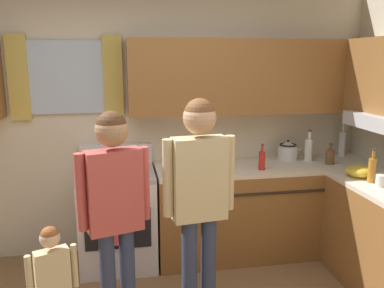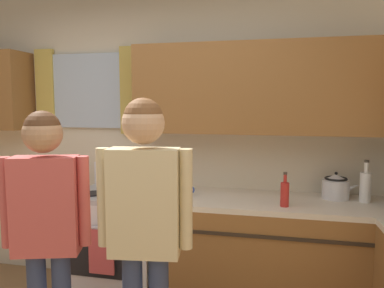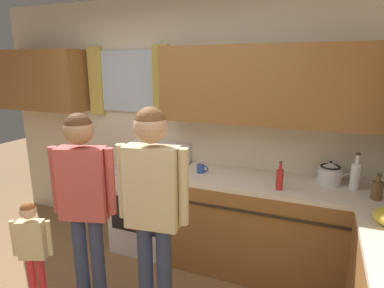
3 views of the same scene
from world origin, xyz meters
TOP-DOWN VIEW (x-y plane):
  - back_wall_unit at (0.07, 1.82)m, footprint 4.60×0.42m
  - kitchen_counter_run at (1.51, 1.20)m, footprint 2.14×1.86m
  - stove_oven at (-0.20, 1.54)m, footprint 0.68×0.67m
  - bottle_sauce_red at (1.12, 1.38)m, footprint 0.06×0.06m
  - bottle_squat_brown at (1.84, 1.46)m, footprint 0.08×0.08m
  - bottle_milk_white at (1.70, 1.62)m, footprint 0.08×0.08m
  - mug_cobalt_blue at (0.36, 1.53)m, footprint 0.11×0.07m
  - stovetop_kettle at (1.51, 1.69)m, footprint 0.27×0.20m
  - adult_holding_child at (-0.20, 0.54)m, footprint 0.48×0.25m
  - adult_in_plaid at (0.37, 0.56)m, footprint 0.51×0.22m
  - small_child at (-0.59, 0.36)m, footprint 0.29×0.16m

SIDE VIEW (x-z plane):
  - kitchen_counter_run at x=1.51m, z-range 0.00..0.90m
  - stove_oven at x=-0.20m, z-range -0.08..1.02m
  - small_child at x=-0.59m, z-range 0.11..1.03m
  - mug_cobalt_blue at x=0.36m, z-range 0.90..0.99m
  - bottle_squat_brown at x=1.84m, z-range 0.87..1.08m
  - bottle_sauce_red at x=1.12m, z-range 0.87..1.12m
  - stovetop_kettle at x=1.51m, z-range 0.89..1.10m
  - adult_holding_child at x=-0.20m, z-range 0.20..1.79m
  - bottle_milk_white at x=1.70m, z-range 0.86..1.18m
  - adult_in_plaid at x=0.37m, z-range 0.21..1.87m
  - back_wall_unit at x=0.07m, z-range 0.18..2.78m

